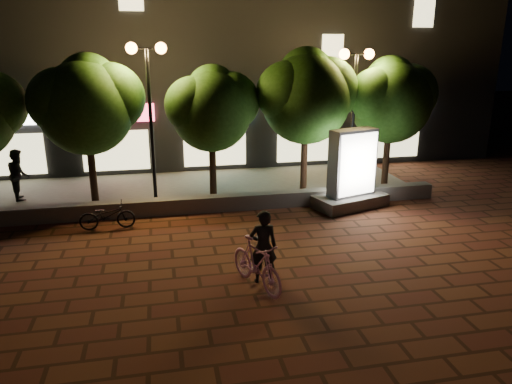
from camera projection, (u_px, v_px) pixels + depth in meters
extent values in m
plane|color=#522B19|center=(219.00, 264.00, 11.83)|extent=(80.00, 80.00, 0.00)
cube|color=slate|center=(203.00, 204.00, 15.50)|extent=(16.00, 0.45, 0.50)
cube|color=slate|center=(197.00, 189.00, 17.91)|extent=(16.00, 5.00, 0.08)
cube|color=black|center=(181.00, 49.00, 22.54)|extent=(28.00, 8.00, 10.00)
cube|color=white|center=(3.00, 116.00, 18.10)|extent=(3.20, 0.12, 0.70)
cube|color=beige|center=(9.00, 155.00, 18.54)|extent=(2.60, 0.10, 1.60)
cube|color=#E93652|center=(113.00, 113.00, 18.87)|extent=(3.20, 0.12, 0.70)
cube|color=beige|center=(116.00, 151.00, 19.31)|extent=(2.60, 0.10, 1.60)
cube|color=#4FDCDD|center=(214.00, 111.00, 19.63)|extent=(3.20, 0.12, 0.70)
cube|color=beige|center=(215.00, 147.00, 20.07)|extent=(2.60, 0.10, 1.60)
cube|color=orange|center=(308.00, 108.00, 20.40)|extent=(3.20, 0.12, 0.70)
cube|color=beige|center=(306.00, 143.00, 20.84)|extent=(2.60, 0.10, 1.60)
cube|color=white|center=(394.00, 106.00, 21.16)|extent=(3.20, 0.12, 0.70)
cube|color=beige|center=(392.00, 140.00, 21.60)|extent=(2.60, 0.10, 1.60)
cube|color=beige|center=(332.00, 49.00, 19.89)|extent=(0.90, 0.10, 1.20)
cube|color=beige|center=(424.00, 12.00, 20.21)|extent=(0.90, 0.10, 1.20)
cylinder|color=black|center=(92.00, 169.00, 15.85)|extent=(0.24, 0.24, 2.34)
sphere|color=#255218|center=(86.00, 108.00, 15.27)|extent=(3.00, 3.00, 3.00)
sphere|color=#255218|center=(110.00, 98.00, 15.51)|extent=(2.25, 2.25, 2.25)
sphere|color=#255218|center=(62.00, 101.00, 14.93)|extent=(2.10, 2.10, 2.10)
sphere|color=#255218|center=(88.00, 83.00, 15.40)|extent=(1.95, 1.95, 1.95)
cylinder|color=black|center=(213.00, 165.00, 16.64)|extent=(0.24, 0.24, 2.21)
sphere|color=#255218|center=(211.00, 112.00, 16.10)|extent=(2.70, 2.70, 2.70)
sphere|color=#255218|center=(230.00, 102.00, 16.33)|extent=(2.03, 2.03, 2.02)
sphere|color=#255218|center=(193.00, 105.00, 15.77)|extent=(1.89, 1.89, 1.89)
sphere|color=#255218|center=(213.00, 90.00, 16.25)|extent=(1.76, 1.76, 1.76)
cylinder|color=black|center=(304.00, 158.00, 17.23)|extent=(0.24, 0.24, 2.43)
sphere|color=#255218|center=(306.00, 100.00, 16.63)|extent=(3.10, 3.10, 3.10)
sphere|color=#255218|center=(325.00, 90.00, 16.88)|extent=(2.33, 2.33, 2.33)
sphere|color=#255218|center=(288.00, 93.00, 16.28)|extent=(2.17, 2.17, 2.17)
sphere|color=#255218|center=(306.00, 76.00, 16.75)|extent=(2.01, 2.02, 2.02)
cylinder|color=black|center=(386.00, 156.00, 17.87)|extent=(0.24, 0.24, 2.29)
sphere|color=#255218|center=(391.00, 103.00, 17.30)|extent=(2.90, 2.90, 2.90)
sphere|color=#255218|center=(407.00, 94.00, 17.53)|extent=(2.18, 2.17, 2.17)
sphere|color=#255218|center=(376.00, 97.00, 16.96)|extent=(2.03, 2.03, 2.03)
sphere|color=#255218|center=(390.00, 82.00, 17.43)|extent=(1.89, 1.88, 1.88)
cylinder|color=black|center=(151.00, 128.00, 15.66)|extent=(0.12, 0.12, 5.00)
cylinder|color=black|center=(146.00, 48.00, 14.93)|extent=(0.90, 0.08, 0.08)
sphere|color=#FF903F|center=(131.00, 48.00, 14.84)|extent=(0.36, 0.36, 0.36)
sphere|color=#FF903F|center=(161.00, 48.00, 15.01)|extent=(0.36, 0.36, 0.36)
cylinder|color=black|center=(353.00, 124.00, 17.03)|extent=(0.12, 0.12, 4.80)
cylinder|color=black|center=(357.00, 54.00, 16.32)|extent=(0.90, 0.08, 0.08)
sphere|color=#FF903F|center=(344.00, 54.00, 16.24)|extent=(0.36, 0.36, 0.36)
sphere|color=#FF903F|center=(369.00, 54.00, 16.41)|extent=(0.36, 0.36, 0.36)
cube|color=slate|center=(350.00, 201.00, 15.98)|extent=(2.66, 1.88, 0.40)
cube|color=#4C4C51|center=(352.00, 163.00, 15.59)|extent=(1.70, 1.01, 2.21)
cube|color=white|center=(358.00, 165.00, 15.35)|extent=(1.40, 0.48, 2.00)
cube|color=white|center=(347.00, 161.00, 15.84)|extent=(1.40, 0.48, 2.00)
imported|color=#EF9FDB|center=(257.00, 264.00, 10.53)|extent=(1.19, 1.94, 1.13)
imported|color=black|center=(263.00, 247.00, 10.71)|extent=(0.64, 0.44, 1.72)
imported|color=black|center=(107.00, 215.00, 13.97)|extent=(1.60, 0.59, 0.83)
imported|color=black|center=(19.00, 174.00, 16.32)|extent=(0.90, 1.02, 1.75)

